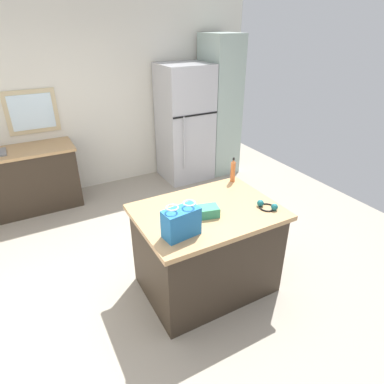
{
  "coord_description": "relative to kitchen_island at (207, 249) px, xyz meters",
  "views": [
    {
      "loc": [
        -1.16,
        -2.5,
        2.46
      ],
      "look_at": [
        0.22,
        0.01,
        0.95
      ],
      "focal_mm": 30.91,
      "sensor_mm": 36.0,
      "label": 1
    }
  ],
  "objects": [
    {
      "name": "bottle",
      "position": [
        0.55,
        0.39,
        0.57
      ],
      "size": [
        0.05,
        0.05,
        0.27
      ],
      "color": "#C66633",
      "rests_on": "kitchen_island"
    },
    {
      "name": "ear_defenders",
      "position": [
        0.5,
        -0.23,
        0.47
      ],
      "size": [
        0.2,
        0.2,
        0.06
      ],
      "color": "black",
      "rests_on": "kitchen_island"
    },
    {
      "name": "small_box",
      "position": [
        -0.04,
        -0.08,
        0.49
      ],
      "size": [
        0.2,
        0.17,
        0.09
      ],
      "primitive_type": "cube",
      "rotation": [
        0.0,
        0.0,
        -0.24
      ],
      "color": "#388E66",
      "rests_on": "kitchen_island"
    },
    {
      "name": "ground",
      "position": [
        -0.22,
        0.29,
        -0.45
      ],
      "size": [
        6.36,
        6.36,
        0.0
      ],
      "primitive_type": "plane",
      "color": "#9E9384"
    },
    {
      "name": "back_wall",
      "position": [
        -0.23,
        2.94,
        0.93
      ],
      "size": [
        5.2,
        0.13,
        2.77
      ],
      "color": "silver",
      "rests_on": "ground"
    },
    {
      "name": "tall_cabinet",
      "position": [
        1.74,
        2.5,
        0.68
      ],
      "size": [
        0.5,
        0.67,
        2.27
      ],
      "color": "#9EB2A8",
      "rests_on": "ground"
    },
    {
      "name": "kitchen_island",
      "position": [
        0.0,
        0.0,
        0.0
      ],
      "size": [
        1.31,
        0.95,
        0.9
      ],
      "color": "#33281E",
      "rests_on": "ground"
    },
    {
      "name": "shopping_bag",
      "position": [
        -0.39,
        -0.24,
        0.57
      ],
      "size": [
        0.31,
        0.19,
        0.29
      ],
      "color": "#236BAD",
      "rests_on": "kitchen_island"
    },
    {
      "name": "refrigerator",
      "position": [
        1.08,
        2.5,
        0.48
      ],
      "size": [
        0.78,
        0.75,
        1.87
      ],
      "color": "#B7B7BC",
      "rests_on": "ground"
    },
    {
      "name": "sink_counter",
      "position": [
        -1.53,
        2.57,
        0.0
      ],
      "size": [
        1.61,
        0.61,
        1.08
      ],
      "color": "#33281E",
      "rests_on": "ground"
    }
  ]
}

